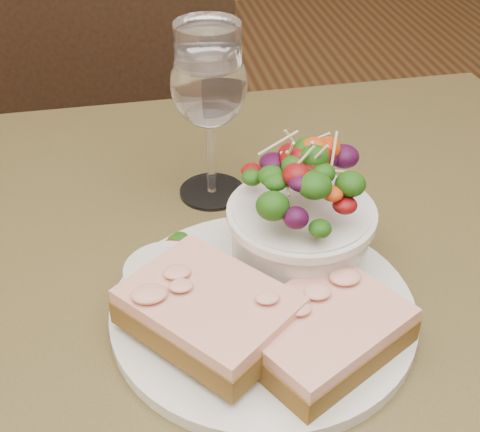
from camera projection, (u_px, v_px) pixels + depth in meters
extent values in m
cube|color=#463B1E|center=(268.00, 308.00, 0.61)|extent=(0.80, 0.80, 0.04)
cylinder|color=black|center=(1.00, 361.00, 1.05)|extent=(0.05, 0.05, 0.71)
cylinder|color=black|center=(409.00, 302.00, 1.15)|extent=(0.05, 0.05, 0.71)
cube|color=black|center=(134.00, 155.00, 1.37)|extent=(0.49, 0.49, 0.04)
cube|color=black|center=(106.00, 97.00, 1.08)|extent=(0.42, 0.12, 0.45)
cube|color=black|center=(143.00, 241.00, 1.50)|extent=(0.42, 0.42, 0.45)
cylinder|color=silver|center=(263.00, 310.00, 0.57)|extent=(0.26, 0.26, 0.01)
cube|color=#452C12|center=(322.00, 336.00, 0.52)|extent=(0.15, 0.14, 0.02)
cube|color=#F4E7B9|center=(324.00, 320.00, 0.51)|extent=(0.15, 0.14, 0.01)
cube|color=#452C12|center=(209.00, 316.00, 0.53)|extent=(0.16, 0.16, 0.02)
cube|color=#F4E7B9|center=(209.00, 300.00, 0.52)|extent=(0.15, 0.16, 0.01)
cylinder|color=beige|center=(168.00, 283.00, 0.56)|extent=(0.07, 0.07, 0.04)
cylinder|color=brown|center=(167.00, 270.00, 0.55)|extent=(0.06, 0.06, 0.01)
cylinder|color=silver|center=(300.00, 236.00, 0.59)|extent=(0.12, 0.12, 0.06)
ellipsoid|color=#0D3409|center=(304.00, 184.00, 0.56)|extent=(0.11, 0.11, 0.06)
ellipsoid|color=#0D3409|center=(186.00, 247.00, 0.62)|extent=(0.04, 0.04, 0.01)
sphere|color=#9A2208|center=(171.00, 251.00, 0.61)|extent=(0.02, 0.02, 0.02)
cylinder|color=white|center=(212.00, 192.00, 0.72)|extent=(0.07, 0.07, 0.00)
cylinder|color=white|center=(211.00, 154.00, 0.70)|extent=(0.01, 0.01, 0.09)
ellipsoid|color=white|center=(209.00, 83.00, 0.65)|extent=(0.08, 0.08, 0.09)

